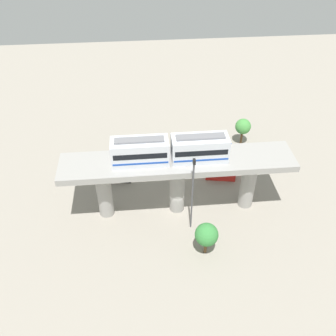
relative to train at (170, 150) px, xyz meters
The scene contains 9 objects.
ground_plane 9.68m from the train, 90.00° to the right, with size 120.00×120.00×0.00m, color gray.
viaduct 3.69m from the train, 90.00° to the right, with size 5.20×28.00×8.10m.
train is the anchor object (origin of this frame).
parked_car_black 13.13m from the train, 46.08° to the left, with size 2.54×4.46×1.76m.
parked_car_red 13.14m from the train, 54.01° to the right, with size 2.52×4.45×1.76m.
parked_car_blue 17.28m from the train, 37.02° to the right, with size 2.45×4.43×1.76m.
tree_near_viaduct 19.95m from the train, 43.12° to the right, with size 2.47×2.47×4.38m.
tree_mid_lot 10.52m from the train, 155.20° to the right, with size 2.69×2.69×4.39m.
signal_post 5.56m from the train, 146.00° to the right, with size 0.44×0.28×10.70m.
Camera 1 is at (-34.67, 4.35, 35.48)m, focal length 40.16 mm.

